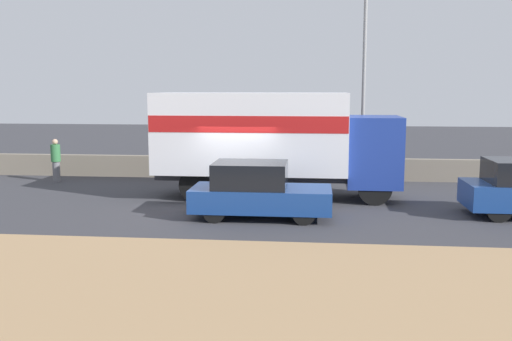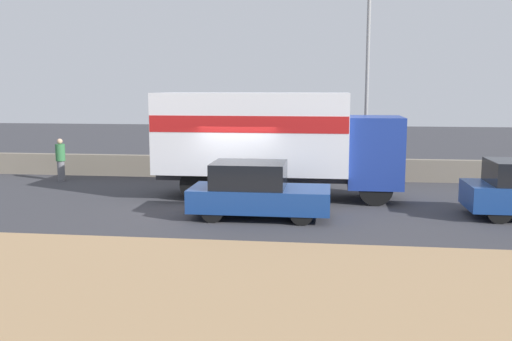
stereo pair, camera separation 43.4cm
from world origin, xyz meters
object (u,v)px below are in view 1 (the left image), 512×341
street_lamp (364,63)px  car_hatchback (258,191)px  pedestrian (56,160)px  box_truck (268,136)px

street_lamp → car_hatchback: 8.15m
pedestrian → car_hatchback: bearing=-32.6°
car_hatchback → pedestrian: 10.26m
car_hatchback → street_lamp: bearing=61.4°
box_truck → car_hatchback: box_truck is taller
street_lamp → pedestrian: 12.67m
car_hatchback → pedestrian: size_ratio=2.34×
box_truck → pedestrian: bearing=164.1°
street_lamp → car_hatchback: size_ratio=2.04×
street_lamp → pedestrian: bearing=-176.3°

